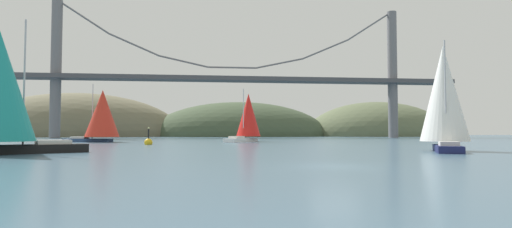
{
  "coord_description": "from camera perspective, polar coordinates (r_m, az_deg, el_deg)",
  "views": [
    {
      "loc": [
        -6.33,
        -20.01,
        1.77
      ],
      "look_at": [
        0.0,
        35.14,
        4.2
      ],
      "focal_mm": 28.32,
      "sensor_mm": 36.0,
      "label": 1
    }
  ],
  "objects": [
    {
      "name": "headland_left",
      "position": [
        162.48,
        -24.01,
        -2.92
      ],
      "size": [
        77.29,
        44.0,
        31.99
      ],
      "primitive_type": "ellipsoid",
      "color": "#6B664C",
      "rests_on": "ground_plane"
    },
    {
      "name": "ground_plane",
      "position": [
        21.07,
        11.06,
        -7.28
      ],
      "size": [
        360.0,
        360.0,
        0.0
      ],
      "primitive_type": "plane",
      "color": "#426075"
    },
    {
      "name": "sailboat_scarlet_sail",
      "position": [
        73.55,
        -20.95,
        -0.06
      ],
      "size": [
        10.35,
        6.99,
        9.96
      ],
      "color": "navy",
      "rests_on": "ground_plane"
    },
    {
      "name": "sailboat_red_spinnaker",
      "position": [
        70.93,
        -1.17,
        -0.41
      ],
      "size": [
        7.62,
        8.66,
        9.21
      ],
      "color": "white",
      "rests_on": "ground_plane"
    },
    {
      "name": "headland_center",
      "position": [
        155.44,
        -2.37,
        -3.16
      ],
      "size": [
        69.09,
        44.0,
        26.22
      ],
      "primitive_type": "ellipsoid",
      "color": "#425138",
      "rests_on": "ground_plane"
    },
    {
      "name": "sailboat_white_mainsail",
      "position": [
        40.98,
        25.01,
        2.36
      ],
      "size": [
        6.21,
        8.27,
        9.95
      ],
      "color": "#191E4C",
      "rests_on": "ground_plane"
    },
    {
      "name": "channel_buoy",
      "position": [
        56.72,
        -14.96,
        -3.84
      ],
      "size": [
        1.1,
        1.1,
        2.64
      ],
      "color": "gold",
      "rests_on": "ground_plane"
    },
    {
      "name": "sailboat_teal_sail",
      "position": [
        37.67,
        -32.38,
        3.0
      ],
      "size": [
        10.0,
        8.22,
        10.96
      ],
      "color": "black",
      "rests_on": "ground_plane"
    },
    {
      "name": "headland_right",
      "position": [
        168.62,
        16.64,
        -3.01
      ],
      "size": [
        56.93,
        44.0,
        27.28
      ],
      "primitive_type": "ellipsoid",
      "color": "#5B6647",
      "rests_on": "ground_plane"
    },
    {
      "name": "suspension_bridge",
      "position": [
        116.3,
        -3.38,
        5.41
      ],
      "size": [
        132.35,
        6.0,
        38.2
      ],
      "color": "slate",
      "rests_on": "ground_plane"
    }
  ]
}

